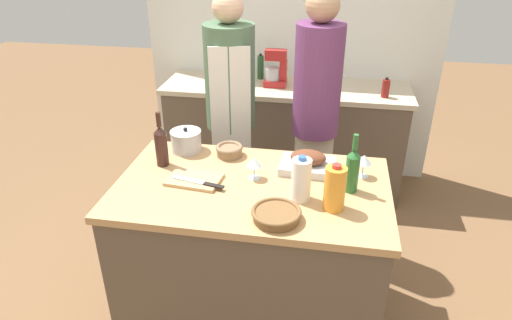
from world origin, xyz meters
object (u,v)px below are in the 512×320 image
Objects in this scene: person_cook_aproned at (231,108)px; cutting_board at (194,179)px; mixing_bowl at (229,150)px; condiment_bottle_extra at (386,88)px; milk_jug at (301,180)px; wine_glass_right at (364,160)px; stand_mixer at (276,71)px; wine_bottle_dark at (352,169)px; condiment_bottle_short at (261,67)px; wine_bottle_green at (161,145)px; stock_pot at (186,141)px; knife_chef at (200,182)px; juice_jug at (335,188)px; condiment_bottle_tall at (234,69)px; wicker_basket at (276,214)px; roasting_pan at (308,163)px; person_cook_guest at (316,112)px; wine_glass_left at (255,163)px.

cutting_board is at bearing -103.01° from person_cook_aproned.
condiment_bottle_extra is at bearing 49.44° from mixing_bowl.
milk_jug is 1.53× the size of condiment_bottle_extra.
wine_glass_right is at bearing 42.24° from milk_jug.
person_cook_aproned is at bearing -108.22° from stand_mixer.
condiment_bottle_short is (-0.74, 1.69, -0.01)m from wine_bottle_dark.
condiment_bottle_short is at bearing 79.42° from wine_bottle_green.
wine_bottle_green is 2.04× the size of condiment_bottle_extra.
stock_pot is at bearing -138.25° from condiment_bottle_extra.
stand_mixer is at bearing 111.22° from wine_bottle_dark.
milk_jug is at bearing -137.76° from wine_glass_right.
stand_mixer is at bearing 83.72° from knife_chef.
juice_jug is 1.98m from condiment_bottle_short.
condiment_bottle_tall reaches higher than knife_chef.
condiment_bottle_short is at bearing 117.83° from wine_glass_right.
wine_bottle_green is at bearing -119.94° from person_cook_aproned.
roasting_pan is at bearing 77.66° from wicker_basket.
person_cook_aproned is at bearing -152.88° from condiment_bottle_extra.
condiment_bottle_tall is 1.18m from person_cook_guest.
wicker_basket is 1.26m from person_cook_aproned.
person_cook_guest is at bearing 114.98° from wine_glass_right.
knife_chef is 0.98× the size of stand_mixer.
stand_mixer reaches higher than wicker_basket.
condiment_bottle_tall is at bearing 107.63° from wicker_basket.
stock_pot is 1.24× the size of condiment_bottle_tall.
wicker_basket is 0.30m from juice_jug.
stock_pot is 1.48× the size of wine_glass_left.
wine_bottle_dark is (0.08, 0.18, 0.01)m from juice_jug.
wine_glass_left is at bearing -50.50° from mixing_bowl.
milk_jug is 0.42m from wine_glass_right.
wine_bottle_green is at bearing -135.26° from condiment_bottle_extra.
stock_pot is at bearing -98.98° from condiment_bottle_short.
person_cook_aproned is (-0.58, 0.67, 0.03)m from roasting_pan.
mixing_bowl is at bearing -88.01° from condiment_bottle_short.
person_cook_guest reaches higher than wine_glass_right.
stand_mixer reaches higher than wine_bottle_dark.
milk_jug is at bearing -153.14° from wine_bottle_dark.
wine_bottle_green reaches higher than milk_jug.
wine_bottle_green reaches higher than stock_pot.
stand_mixer is at bearing 81.92° from cutting_board.
wine_bottle_dark is at bearing -17.26° from stock_pot.
stock_pot is 0.22m from wine_bottle_green.
wine_bottle_green reaches higher than cutting_board.
knife_chef is 1.96× the size of condiment_bottle_tall.
roasting_pan is at bearing 26.45° from knife_chef.
wine_bottle_dark is 1.64m from stand_mixer.
roasting_pan is at bearing -74.97° from stand_mixer.
condiment_bottle_tall is (-0.90, 1.87, -0.03)m from juice_jug.
stand_mixer is at bearing 171.94° from condiment_bottle_extra.
milk_jug reaches higher than cutting_board.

